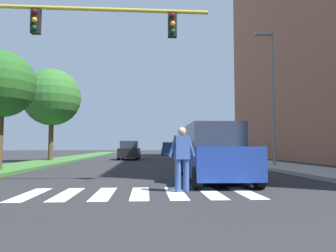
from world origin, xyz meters
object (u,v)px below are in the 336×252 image
pedestrian_performer (182,156)px  street_lamp_right (271,85)px  tree_mid (1,84)px  sedan_distant (168,149)px  sedan_far_horizon (128,149)px  sedan_midblock (130,151)px  traffic_light_gantry (32,46)px  suv_crossing (214,154)px  tree_far (52,97)px

pedestrian_performer → street_lamp_right: bearing=54.8°
tree_mid → sedan_distant: tree_mid is taller
street_lamp_right → sedan_far_horizon: (-10.00, 36.11, -3.81)m
sedan_far_horizon → pedestrian_performer: bearing=-84.9°
sedan_far_horizon → street_lamp_right: bearing=-74.5°
sedan_midblock → traffic_light_gantry: bearing=-96.2°
traffic_light_gantry → suv_crossing: size_ratio=1.70×
pedestrian_performer → sedan_far_horizon: size_ratio=0.37×
pedestrian_performer → sedan_far_horizon: same height
tree_mid → sedan_midblock: 15.20m
tree_far → suv_crossing: tree_far is taller
pedestrian_performer → suv_crossing: bearing=59.4°
traffic_light_gantry → street_lamp_right: (10.51, 6.93, 0.27)m
traffic_light_gantry → sedan_distant: (6.60, 32.92, -3.51)m
tree_mid → tree_far: 9.71m
pedestrian_performer → sedan_far_horizon: bearing=95.1°
tree_far → sedan_distant: size_ratio=1.62×
traffic_light_gantry → sedan_midblock: traffic_light_gantry is taller
tree_mid → pedestrian_performer: bearing=-39.9°
tree_far → street_lamp_right: street_lamp_right is taller
street_lamp_right → sedan_distant: size_ratio=1.74×
suv_crossing → sedan_far_horizon: size_ratio=1.01×
street_lamp_right → sedan_midblock: (-8.48, 11.76, -3.82)m
street_lamp_right → sedan_midblock: street_lamp_right is taller
tree_mid → traffic_light_gantry: size_ratio=0.69×
traffic_light_gantry → pedestrian_performer: bearing=-19.6°
pedestrian_performer → sedan_midblock: size_ratio=0.37×
suv_crossing → tree_far: bearing=125.1°
tree_mid → sedan_midblock: size_ratio=1.18×
pedestrian_performer → sedan_distant: size_ratio=0.39×
tree_mid → traffic_light_gantry: bearing=-56.9°
traffic_light_gantry → sedan_midblock: size_ratio=1.71×
sedan_midblock → sedan_far_horizon: size_ratio=1.01×
tree_mid → street_lamp_right: street_lamp_right is taller
street_lamp_right → pedestrian_performer: size_ratio=4.44×
tree_far → sedan_midblock: size_ratio=1.51×
tree_far → sedan_midblock: tree_far is taller
tree_mid → sedan_far_horizon: tree_mid is taller
sedan_midblock → suv_crossing: bearing=-77.9°
suv_crossing → sedan_distant: (0.72, 32.18, -0.12)m
sedan_distant → sedan_far_horizon: 11.80m
tree_mid → suv_crossing: size_ratio=1.17×
street_lamp_right → traffic_light_gantry: bearing=-146.6°
tree_far → pedestrian_performer: 18.43m
tree_mid → sedan_distant: bearing=71.0°
suv_crossing → sedan_far_horizon: (-5.36, 42.29, -0.15)m
tree_far → street_lamp_right: size_ratio=0.93×
street_lamp_right → sedan_midblock: 14.99m
tree_mid → pedestrian_performer: 10.38m
tree_mid → street_lamp_right: (13.62, 2.17, 0.58)m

